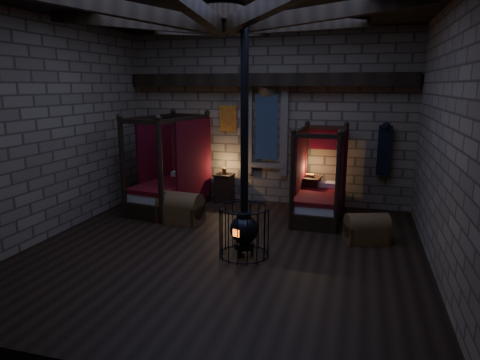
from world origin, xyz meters
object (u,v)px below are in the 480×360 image
(trunk_right, at_px, (367,229))
(stove, at_px, (244,225))
(bed_left, at_px, (171,186))
(bed_right, at_px, (320,196))
(trunk_left, at_px, (181,209))

(trunk_right, bearing_deg, stove, -167.50)
(bed_left, distance_m, stove, 3.47)
(bed_left, relative_size, trunk_right, 2.54)
(trunk_right, bearing_deg, bed_right, 108.25)
(trunk_left, height_order, stove, stove)
(bed_left, relative_size, stove, 0.56)
(trunk_right, relative_size, stove, 0.22)
(bed_left, height_order, trunk_right, bed_left)
(trunk_right, xyz_separation_m, stove, (-2.06, -1.31, 0.32))
(stove, bearing_deg, bed_right, 88.16)
(trunk_left, bearing_deg, bed_left, 130.89)
(trunk_left, distance_m, stove, 2.36)
(bed_left, relative_size, bed_right, 1.14)
(trunk_left, relative_size, trunk_right, 1.10)
(trunk_right, height_order, stove, stove)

